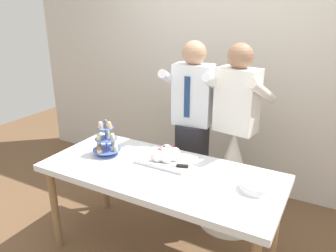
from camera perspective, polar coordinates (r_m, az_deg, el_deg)
rear_wall at (r=3.52m, az=10.61°, el=12.08°), size 5.20×0.10×2.90m
dessert_table at (r=2.49m, az=-1.40°, el=-9.22°), size 1.80×0.80×0.78m
cupcake_stand at (r=2.70m, az=-10.73°, el=-2.67°), size 0.23×0.23×0.31m
main_cake_tray at (r=2.57m, az=-0.29°, el=-5.31°), size 0.43×0.31×0.13m
plate_stack at (r=2.27m, az=15.05°, el=-10.18°), size 0.21×0.21×0.05m
person_groom at (r=3.05m, az=4.19°, el=-2.61°), size 0.50×0.53×1.66m
person_bride at (r=2.99m, az=11.17°, el=-6.92°), size 0.56×0.56×1.66m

